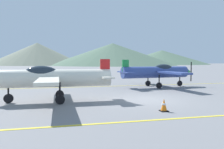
% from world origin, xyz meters
% --- Properties ---
extents(ground_plane, '(400.00, 400.00, 0.00)m').
position_xyz_m(ground_plane, '(0.00, 0.00, 0.00)').
color(ground_plane, slate).
extents(apron_line_near, '(80.00, 0.16, 0.01)m').
position_xyz_m(apron_line_near, '(0.00, -4.63, 0.01)').
color(apron_line_near, yellow).
rests_on(apron_line_near, ground_plane).
extents(apron_line_far, '(80.00, 0.16, 0.01)m').
position_xyz_m(apron_line_far, '(0.00, 7.82, 0.01)').
color(apron_line_far, yellow).
rests_on(apron_line_far, ground_plane).
extents(airplane_near, '(7.07, 8.17, 2.46)m').
position_xyz_m(airplane_near, '(-5.62, 0.72, 1.38)').
color(airplane_near, silver).
rests_on(airplane_near, ground_plane).
extents(airplane_mid, '(7.14, 8.21, 2.46)m').
position_xyz_m(airplane_mid, '(3.58, 6.16, 1.38)').
color(airplane_mid, '#33478C').
rests_on(airplane_mid, ground_plane).
extents(traffic_cone_front, '(0.36, 0.36, 0.59)m').
position_xyz_m(traffic_cone_front, '(-0.52, -3.23, 0.29)').
color(traffic_cone_front, black).
rests_on(traffic_cone_front, ground_plane).
extents(hill_centerleft, '(57.47, 57.47, 13.55)m').
position_xyz_m(hill_centerleft, '(-15.76, 134.47, 6.78)').
color(hill_centerleft, slate).
rests_on(hill_centerleft, ground_plane).
extents(hill_centerright, '(73.55, 73.55, 12.82)m').
position_xyz_m(hill_centerright, '(27.41, 117.87, 6.41)').
color(hill_centerright, '#4C6651').
rests_on(hill_centerright, ground_plane).
extents(hill_right, '(69.08, 69.08, 10.57)m').
position_xyz_m(hill_right, '(72.55, 146.25, 5.29)').
color(hill_right, '#4C6651').
rests_on(hill_right, ground_plane).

